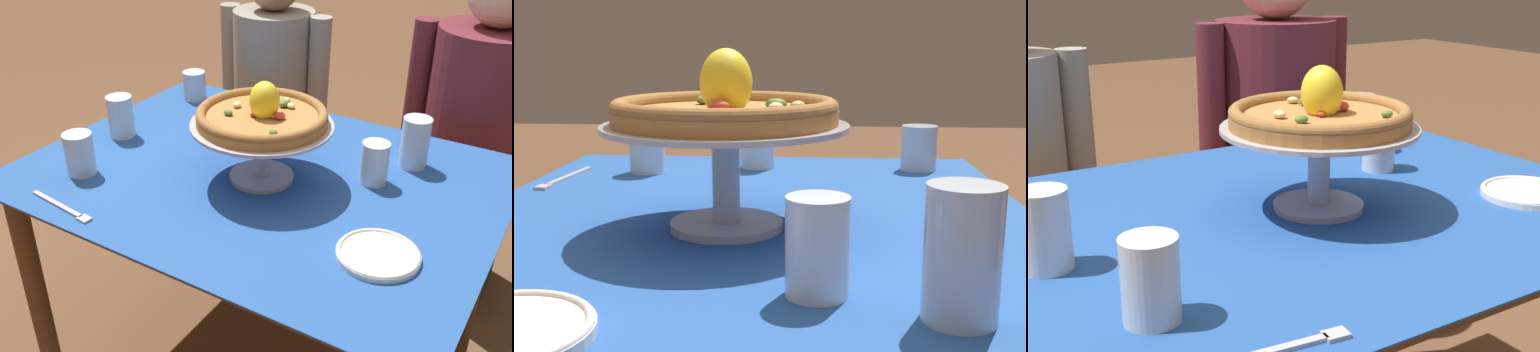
% 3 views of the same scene
% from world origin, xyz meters
% --- Properties ---
extents(dining_table, '(1.23, 0.93, 0.72)m').
position_xyz_m(dining_table, '(0.00, 0.00, 0.62)').
color(dining_table, brown).
rests_on(dining_table, ground).
extents(pizza_stand, '(0.36, 0.36, 0.16)m').
position_xyz_m(pizza_stand, '(0.02, -0.02, 0.83)').
color(pizza_stand, '#B7B7C1').
rests_on(pizza_stand, dining_table).
extents(pizza, '(0.33, 0.33, 0.11)m').
position_xyz_m(pizza, '(0.02, -0.02, 0.90)').
color(pizza, '#AD753D').
rests_on(pizza, pizza_stand).
extents(water_glass_back_left, '(0.08, 0.08, 0.10)m').
position_xyz_m(water_glass_back_left, '(-0.47, 0.33, 0.76)').
color(water_glass_back_left, silver).
rests_on(water_glass_back_left, dining_table).
extents(water_glass_front_left, '(0.08, 0.08, 0.11)m').
position_xyz_m(water_glass_front_left, '(-0.40, -0.25, 0.77)').
color(water_glass_front_left, silver).
rests_on(water_glass_front_left, dining_table).
extents(water_glass_back_right, '(0.08, 0.08, 0.14)m').
position_xyz_m(water_glass_back_right, '(0.33, 0.25, 0.78)').
color(water_glass_back_right, silver).
rests_on(water_glass_back_right, dining_table).
extents(water_glass_side_left, '(0.08, 0.08, 0.12)m').
position_xyz_m(water_glass_side_left, '(-0.48, -0.02, 0.77)').
color(water_glass_side_left, silver).
rests_on(water_glass_side_left, dining_table).
extents(water_glass_side_right, '(0.07, 0.07, 0.11)m').
position_xyz_m(water_glass_side_right, '(0.27, 0.11, 0.77)').
color(water_glass_side_right, white).
rests_on(water_glass_side_right, dining_table).
extents(dinner_fork, '(0.22, 0.04, 0.01)m').
position_xyz_m(dinner_fork, '(-0.31, -0.41, 0.72)').
color(dinner_fork, '#B7B7C1').
rests_on(dinner_fork, dining_table).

